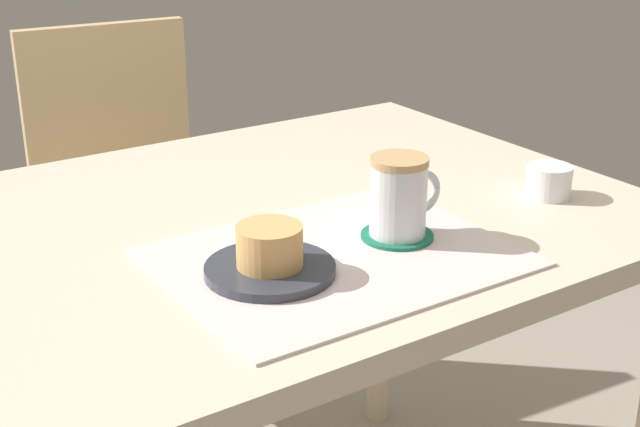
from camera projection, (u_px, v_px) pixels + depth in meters
The scene contains 8 objects.
dining_table at pixel (260, 267), 1.33m from camera, with size 1.13×0.82×0.75m.
wooden_chair at pixel (129, 205), 2.05m from camera, with size 0.46×0.46×0.89m.
placemat at pixel (337, 257), 1.16m from camera, with size 0.44×0.35×0.00m, color silver.
pastry_plate at pixel (270, 269), 1.11m from camera, with size 0.16×0.16×0.01m, color #333842.
pastry at pixel (269, 246), 1.09m from camera, with size 0.08×0.08×0.05m, color #E0A860.
coffee_coaster at pixel (397, 236), 1.22m from camera, with size 0.10×0.10×0.01m, color #196B4C.
coffee_mug at pixel (400, 196), 1.20m from camera, with size 0.11×0.08×0.11m.
sugar_bowl at pixel (549, 181), 1.37m from camera, with size 0.07×0.07×0.05m, color white.
Camera 1 is at (-0.59, -1.06, 1.23)m, focal length 50.00 mm.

